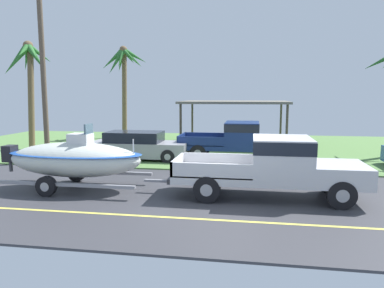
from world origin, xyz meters
The scene contains 9 objects.
ground centered at (0.00, 8.38, -0.01)m, with size 36.00×22.00×0.11m.
pickup_truck_towing centered at (1.68, 0.53, 1.04)m, with size 5.98×2.00×1.88m.
boat_on_trailer centered at (-5.06, 0.53, 1.02)m, with size 5.88×2.24×2.21m.
parked_pickup_background centered at (0.32, 7.11, 1.03)m, with size 5.60×2.09×1.84m.
parked_sedan_near centered at (-4.64, 6.18, 0.67)m, with size 4.74×1.82×1.38m.
carport_awning centered at (-0.26, 12.29, 2.63)m, with size 6.57×4.78×2.77m.
palm_tree_near_right centered at (-8.36, 14.74, 5.17)m, with size 3.30×2.97×6.63m.
palm_tree_far_left centered at (-11.66, 8.37, 4.73)m, with size 2.99×2.79×6.16m.
utility_pole centered at (-8.74, 5.00, 4.33)m, with size 0.24×1.80×8.36m.
Camera 1 is at (0.76, -10.63, 3.17)m, focal length 33.81 mm.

